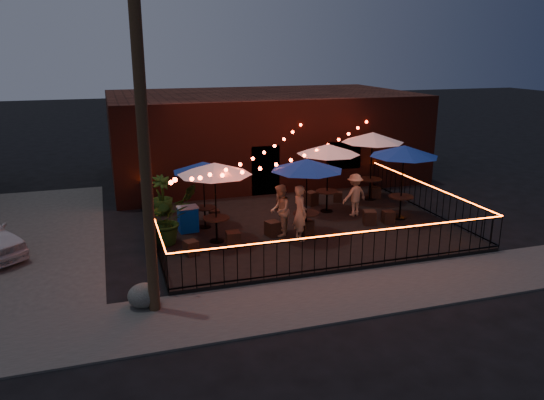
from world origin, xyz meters
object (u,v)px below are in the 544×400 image
Objects in this scene: boulder at (144,295)px; cooler at (188,219)px; utility_pole at (144,145)px; cafe_table_3 at (328,150)px; cafe_table_1 at (203,168)px; cafe_table_5 at (373,138)px; cafe_table_0 at (215,170)px; cafe_table_2 at (307,166)px; cafe_table_4 at (404,152)px.

cooler is at bearing 69.00° from boulder.
utility_pole is 9.06m from cafe_table_3.
cafe_table_1 is 0.82× the size of cafe_table_5.
cafe_table_0 is at bearing -157.17° from cafe_table_5.
cafe_table_2 is 0.88× the size of cafe_table_4.
cafe_table_3 is at bearing 39.56° from utility_pole.
cafe_table_0 is 6.76m from cafe_table_4.
cafe_table_2 is 2.93× the size of cooler.
cafe_table_4 is (3.89, 0.73, 0.08)m from cafe_table_2.
cafe_table_1 is 5.90m from boulder.
utility_pole reaches higher than cafe_table_1.
cafe_table_5 is (6.89, 2.90, 0.16)m from cafe_table_0.
boulder is at bearing -125.46° from cafe_table_0.
cafe_table_3 is 3.50× the size of boulder.
utility_pole reaches higher than boulder.
cafe_table_4 is 2.57m from cafe_table_5.
cafe_table_4 is at bearing 24.49° from utility_pole.
boulder is at bearing -116.09° from cooler.
utility_pole is 6.36m from cafe_table_2.
cafe_table_0 is at bearing 54.54° from boulder.
cafe_table_3 is at bearing 2.35° from cooler.
boulder is (-7.11, -5.45, -2.15)m from cafe_table_3.
cafe_table_0 is at bearing -157.52° from cafe_table_3.
cafe_table_2 is at bearing -29.32° from cooler.
utility_pole reaches higher than cafe_table_4.
cafe_table_3 is 0.93× the size of cafe_table_5.
cafe_table_2 is at bearing 30.36° from boulder.
cafe_table_4 reaches higher than cooler.
cooler is (-7.45, 0.87, -1.98)m from cafe_table_4.
utility_pole is 4.70m from cafe_table_0.
cafe_table_0 reaches higher than cafe_table_1.
cafe_table_4 reaches higher than cafe_table_0.
cafe_table_4 reaches higher than cafe_table_2.
cafe_table_5 is at bearing 7.50° from cooler.
cafe_table_2 is (2.86, -0.40, 0.02)m from cafe_table_0.
cafe_table_4 is (6.84, -1.14, 0.34)m from cafe_table_1.
cafe_table_4 is at bearing -11.76° from cooler.
cafe_table_5 is at bearing 22.83° from cafe_table_0.
cafe_table_4 reaches higher than cafe_table_1.
cafe_table_1 is 7.14m from cafe_table_5.
cafe_table_3 reaches higher than cooler.
utility_pole is 5.98m from cafe_table_1.
cafe_table_2 is at bearing -126.91° from cafe_table_3.
boulder is (-1.83, -4.76, -0.27)m from cooler.
cafe_table_3 reaches higher than cafe_table_0.
cafe_table_4 is 0.93× the size of cafe_table_5.
cafe_table_0 is 3.45× the size of boulder.
cafe_table_2 is 3.06× the size of boulder.
boulder is at bearing -157.28° from cafe_table_4.
utility_pole is at bearing -112.83° from cafe_table_1.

